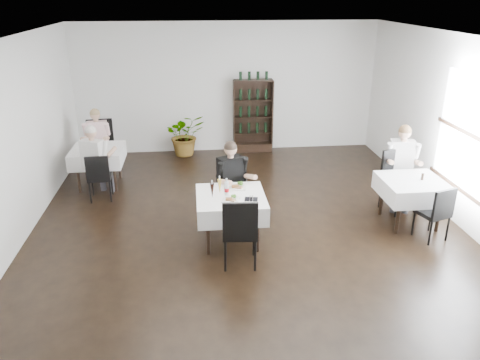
% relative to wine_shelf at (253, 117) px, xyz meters
% --- Properties ---
extents(room_shell, '(9.00, 9.00, 9.00)m').
position_rel_wine_shelf_xyz_m(room_shell, '(-0.60, -4.31, 0.65)').
color(room_shell, black).
rests_on(room_shell, ground).
extents(window_right, '(0.06, 2.30, 1.85)m').
position_rel_wine_shelf_xyz_m(window_right, '(2.88, -4.31, 0.65)').
color(window_right, white).
rests_on(window_right, room_shell).
extents(wine_shelf, '(0.90, 0.28, 1.75)m').
position_rel_wine_shelf_xyz_m(wine_shelf, '(0.00, 0.00, 0.00)').
color(wine_shelf, black).
rests_on(wine_shelf, ground).
extents(main_table, '(1.03, 1.03, 0.77)m').
position_rel_wine_shelf_xyz_m(main_table, '(-0.90, -4.31, -0.23)').
color(main_table, black).
rests_on(main_table, ground).
extents(left_table, '(0.98, 0.98, 0.77)m').
position_rel_wine_shelf_xyz_m(left_table, '(-3.30, -1.81, -0.23)').
color(left_table, black).
rests_on(left_table, ground).
extents(right_table, '(0.98, 0.98, 0.77)m').
position_rel_wine_shelf_xyz_m(right_table, '(2.10, -4.01, -0.23)').
color(right_table, black).
rests_on(right_table, ground).
extents(potted_tree, '(1.04, 0.96, 0.99)m').
position_rel_wine_shelf_xyz_m(potted_tree, '(-1.61, -0.11, -0.35)').
color(potted_tree, '#27541D').
rests_on(potted_tree, ground).
extents(main_chair_far, '(0.62, 0.62, 1.03)m').
position_rel_wine_shelf_xyz_m(main_chair_far, '(-0.83, -3.49, -0.26)').
color(main_chair_far, black).
rests_on(main_chair_far, ground).
extents(main_chair_near, '(0.51, 0.52, 1.04)m').
position_rel_wine_shelf_xyz_m(main_chair_near, '(-0.84, -5.06, -0.25)').
color(main_chair_near, black).
rests_on(main_chair_near, ground).
extents(left_chair_far, '(0.60, 0.60, 1.15)m').
position_rel_wine_shelf_xyz_m(left_chair_far, '(-3.34, -1.16, -0.19)').
color(left_chair_far, black).
rests_on(left_chair_far, ground).
extents(left_chair_near, '(0.44, 0.44, 0.90)m').
position_rel_wine_shelf_xyz_m(left_chair_near, '(-3.16, -2.57, -0.33)').
color(left_chair_near, black).
rests_on(left_chair_near, ground).
extents(right_chair_far, '(0.62, 0.62, 1.07)m').
position_rel_wine_shelf_xyz_m(right_chair_far, '(2.09, -3.44, -0.24)').
color(right_chair_far, black).
rests_on(right_chair_far, ground).
extents(right_chair_near, '(0.52, 0.52, 0.89)m').
position_rel_wine_shelf_xyz_m(right_chair_near, '(2.24, -4.62, -0.34)').
color(right_chair_near, black).
rests_on(right_chair_near, ground).
extents(diner_main, '(0.64, 0.67, 1.42)m').
position_rel_wine_shelf_xyz_m(diner_main, '(-0.82, -3.74, -0.02)').
color(diner_main, '#3D3D44').
rests_on(diner_main, ground).
extents(diner_left_far, '(0.53, 0.53, 1.41)m').
position_rel_wine_shelf_xyz_m(diner_left_far, '(-3.40, -1.22, -0.03)').
color(diner_left_far, '#3D3D44').
rests_on(diner_left_far, ground).
extents(diner_left_near, '(0.62, 0.65, 1.40)m').
position_rel_wine_shelf_xyz_m(diner_left_near, '(-3.22, -2.37, -0.03)').
color(diner_left_near, '#3D3D44').
rests_on(diner_left_near, ground).
extents(diner_right_far, '(0.61, 0.65, 1.49)m').
position_rel_wine_shelf_xyz_m(diner_right_far, '(2.19, -3.35, 0.02)').
color(diner_right_far, '#3D3D44').
rests_on(diner_right_far, ground).
extents(plate_far, '(0.32, 0.32, 0.09)m').
position_rel_wine_shelf_xyz_m(plate_far, '(-0.77, -4.03, -0.06)').
color(plate_far, white).
rests_on(plate_far, main_table).
extents(plate_near, '(0.30, 0.30, 0.08)m').
position_rel_wine_shelf_xyz_m(plate_near, '(-0.91, -4.49, -0.06)').
color(plate_near, white).
rests_on(plate_near, main_table).
extents(pilsner_dark, '(0.07, 0.07, 0.28)m').
position_rel_wine_shelf_xyz_m(pilsner_dark, '(-1.18, -4.36, 0.04)').
color(pilsner_dark, black).
rests_on(pilsner_dark, main_table).
extents(pilsner_lager, '(0.07, 0.07, 0.29)m').
position_rel_wine_shelf_xyz_m(pilsner_lager, '(-1.06, -4.22, 0.04)').
color(pilsner_lager, gold).
rests_on(pilsner_lager, main_table).
extents(coke_bottle, '(0.07, 0.07, 0.28)m').
position_rel_wine_shelf_xyz_m(coke_bottle, '(-0.96, -4.32, 0.04)').
color(coke_bottle, silver).
rests_on(coke_bottle, main_table).
extents(napkin_cutlery, '(0.21, 0.21, 0.02)m').
position_rel_wine_shelf_xyz_m(napkin_cutlery, '(-0.61, -4.49, -0.07)').
color(napkin_cutlery, black).
rests_on(napkin_cutlery, main_table).
extents(pepper_mill, '(0.05, 0.05, 0.11)m').
position_rel_wine_shelf_xyz_m(pepper_mill, '(2.25, -4.02, -0.02)').
color(pepper_mill, black).
rests_on(pepper_mill, right_table).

